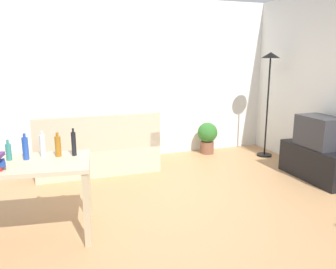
{
  "coord_description": "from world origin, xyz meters",
  "views": [
    {
      "loc": [
        -1.34,
        -3.59,
        1.74
      ],
      "look_at": [
        0.1,
        0.5,
        0.75
      ],
      "focal_mm": 36.68,
      "sensor_mm": 36.0,
      "label": 1
    }
  ],
  "objects_px": {
    "tv": "(319,132)",
    "desk": "(26,173)",
    "couch": "(97,151)",
    "potted_plant": "(207,136)",
    "bottle_blue": "(25,148)",
    "torchiere_lamp": "(269,76)",
    "bottle_tall": "(9,151)",
    "bottle_amber": "(58,146)",
    "tv_stand": "(316,163)",
    "bottle_clear": "(43,145)",
    "bottle_dark": "(74,143)"
  },
  "relations": [
    {
      "from": "bottle_amber",
      "to": "couch",
      "type": "bearing_deg",
      "value": 70.42
    },
    {
      "from": "torchiere_lamp",
      "to": "bottle_clear",
      "type": "relative_size",
      "value": 6.98
    },
    {
      "from": "bottle_tall",
      "to": "bottle_amber",
      "type": "distance_m",
      "value": 0.46
    },
    {
      "from": "desk",
      "to": "bottle_dark",
      "type": "height_order",
      "value": "bottle_dark"
    },
    {
      "from": "tv_stand",
      "to": "potted_plant",
      "type": "height_order",
      "value": "potted_plant"
    },
    {
      "from": "couch",
      "to": "potted_plant",
      "type": "height_order",
      "value": "couch"
    },
    {
      "from": "tv",
      "to": "bottle_clear",
      "type": "bearing_deg",
      "value": 93.36
    },
    {
      "from": "potted_plant",
      "to": "bottle_tall",
      "type": "xyz_separation_m",
      "value": [
        -3.09,
        -1.98,
        0.52
      ]
    },
    {
      "from": "couch",
      "to": "bottle_amber",
      "type": "relative_size",
      "value": 7.39
    },
    {
      "from": "couch",
      "to": "bottle_blue",
      "type": "bearing_deg",
      "value": 62.03
    },
    {
      "from": "tv_stand",
      "to": "torchiere_lamp",
      "type": "height_order",
      "value": "torchiere_lamp"
    },
    {
      "from": "couch",
      "to": "tv",
      "type": "height_order",
      "value": "same"
    },
    {
      "from": "torchiere_lamp",
      "to": "bottle_dark",
      "type": "distance_m",
      "value": 3.75
    },
    {
      "from": "bottle_dark",
      "to": "couch",
      "type": "bearing_deg",
      "value": 75.31
    },
    {
      "from": "torchiere_lamp",
      "to": "potted_plant",
      "type": "distance_m",
      "value": 1.49
    },
    {
      "from": "bottle_amber",
      "to": "bottle_dark",
      "type": "distance_m",
      "value": 0.15
    },
    {
      "from": "desk",
      "to": "tv",
      "type": "bearing_deg",
      "value": 13.14
    },
    {
      "from": "tv",
      "to": "bottle_blue",
      "type": "distance_m",
      "value": 3.85
    },
    {
      "from": "potted_plant",
      "to": "bottle_amber",
      "type": "bearing_deg",
      "value": -142.75
    },
    {
      "from": "tv",
      "to": "desk",
      "type": "relative_size",
      "value": 0.47
    },
    {
      "from": "potted_plant",
      "to": "bottle_blue",
      "type": "relative_size",
      "value": 2.19
    },
    {
      "from": "tv",
      "to": "desk",
      "type": "height_order",
      "value": "tv"
    },
    {
      "from": "couch",
      "to": "bottle_amber",
      "type": "distance_m",
      "value": 1.88
    },
    {
      "from": "tv",
      "to": "bottle_dark",
      "type": "bearing_deg",
      "value": 94.87
    },
    {
      "from": "bottle_blue",
      "to": "bottle_amber",
      "type": "distance_m",
      "value": 0.3
    },
    {
      "from": "bottle_blue",
      "to": "bottle_amber",
      "type": "bearing_deg",
      "value": 1.82
    },
    {
      "from": "potted_plant",
      "to": "bottle_dark",
      "type": "bearing_deg",
      "value": -140.78
    },
    {
      "from": "bottle_amber",
      "to": "bottle_dark",
      "type": "relative_size",
      "value": 0.88
    },
    {
      "from": "potted_plant",
      "to": "bottle_blue",
      "type": "bearing_deg",
      "value": -145.56
    },
    {
      "from": "potted_plant",
      "to": "bottle_clear",
      "type": "distance_m",
      "value": 3.44
    },
    {
      "from": "tv",
      "to": "torchiere_lamp",
      "type": "bearing_deg",
      "value": 0.16
    },
    {
      "from": "bottle_blue",
      "to": "bottle_tall",
      "type": "bearing_deg",
      "value": 169.11
    },
    {
      "from": "tv_stand",
      "to": "bottle_amber",
      "type": "bearing_deg",
      "value": 94.3
    },
    {
      "from": "tv_stand",
      "to": "bottle_tall",
      "type": "xyz_separation_m",
      "value": [
        -3.98,
        -0.25,
        0.61
      ]
    },
    {
      "from": "couch",
      "to": "torchiere_lamp",
      "type": "relative_size",
      "value": 1.01
    },
    {
      "from": "tv_stand",
      "to": "tv",
      "type": "xyz_separation_m",
      "value": [
        0.0,
        0.0,
        0.46
      ]
    },
    {
      "from": "bottle_amber",
      "to": "bottle_tall",
      "type": "bearing_deg",
      "value": 177.47
    },
    {
      "from": "bottle_clear",
      "to": "desk",
      "type": "bearing_deg",
      "value": -136.36
    },
    {
      "from": "tv",
      "to": "bottle_blue",
      "type": "bearing_deg",
      "value": 94.11
    },
    {
      "from": "couch",
      "to": "bottle_dark",
      "type": "relative_size",
      "value": 6.48
    },
    {
      "from": "tv",
      "to": "torchiere_lamp",
      "type": "relative_size",
      "value": 0.33
    },
    {
      "from": "tv_stand",
      "to": "bottle_clear",
      "type": "height_order",
      "value": "bottle_clear"
    },
    {
      "from": "potted_plant",
      "to": "bottle_amber",
      "type": "distance_m",
      "value": 3.35
    },
    {
      "from": "tv_stand",
      "to": "bottle_blue",
      "type": "height_order",
      "value": "bottle_blue"
    },
    {
      "from": "torchiere_lamp",
      "to": "desk",
      "type": "bearing_deg",
      "value": -157.1
    },
    {
      "from": "bottle_tall",
      "to": "torchiere_lamp",
      "type": "bearing_deg",
      "value": 20.52
    },
    {
      "from": "desk",
      "to": "bottle_dark",
      "type": "xyz_separation_m",
      "value": [
        0.47,
        0.09,
        0.23
      ]
    },
    {
      "from": "bottle_clear",
      "to": "torchiere_lamp",
      "type": "bearing_deg",
      "value": 21.7
    },
    {
      "from": "bottle_tall",
      "to": "bottle_clear",
      "type": "relative_size",
      "value": 0.78
    },
    {
      "from": "bottle_amber",
      "to": "potted_plant",
      "type": "bearing_deg",
      "value": 37.25
    }
  ]
}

